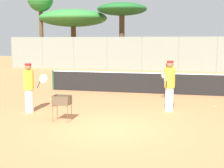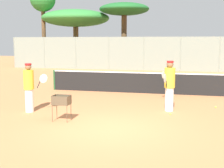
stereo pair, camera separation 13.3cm
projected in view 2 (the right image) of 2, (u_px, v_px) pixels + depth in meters
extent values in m
plane|color=#D37F4C|center=(109.00, 129.00, 9.38)|extent=(80.00, 80.00, 0.00)
cylinder|color=#26592D|center=(54.00, 80.00, 16.85)|extent=(0.10, 0.10, 1.07)
cube|color=black|center=(141.00, 83.00, 15.74)|extent=(9.50, 0.01, 1.01)
cube|color=white|center=(141.00, 73.00, 15.66)|extent=(9.50, 0.02, 0.06)
cylinder|color=gray|center=(14.00, 52.00, 30.86)|extent=(0.08, 0.08, 2.99)
cylinder|color=gray|center=(44.00, 53.00, 30.10)|extent=(0.08, 0.08, 2.99)
cylinder|color=gray|center=(76.00, 53.00, 29.35)|extent=(0.08, 0.08, 2.99)
cylinder|color=gray|center=(109.00, 53.00, 28.59)|extent=(0.08, 0.08, 2.99)
cylinder|color=gray|center=(144.00, 54.00, 27.83)|extent=(0.08, 0.08, 2.99)
cylinder|color=gray|center=(181.00, 54.00, 27.08)|extent=(0.08, 0.08, 2.99)
cylinder|color=gray|center=(220.00, 54.00, 26.32)|extent=(0.08, 0.08, 2.99)
cube|color=gray|center=(162.00, 54.00, 27.46)|extent=(29.00, 0.01, 2.99)
cylinder|color=brown|center=(44.00, 37.00, 32.30)|extent=(0.41, 0.41, 6.09)
cylinder|color=brown|center=(124.00, 42.00, 31.02)|extent=(0.53, 0.53, 5.11)
ellipsoid|color=#1E6028|center=(124.00, 9.00, 30.58)|extent=(4.89, 4.89, 1.22)
cylinder|color=brown|center=(76.00, 46.00, 33.08)|extent=(0.55, 0.55, 4.10)
ellipsoid|color=#338438|center=(76.00, 18.00, 32.68)|extent=(7.08, 7.08, 1.77)
cylinder|color=white|center=(29.00, 101.00, 11.60)|extent=(0.30, 0.30, 0.86)
cylinder|color=yellow|center=(29.00, 80.00, 11.49)|extent=(0.37, 0.37, 0.71)
sphere|color=#8C6647|center=(28.00, 67.00, 11.43)|extent=(0.23, 0.23, 0.23)
cylinder|color=red|center=(28.00, 64.00, 11.41)|extent=(0.24, 0.24, 0.06)
cylinder|color=black|center=(39.00, 85.00, 11.51)|extent=(0.15, 0.06, 0.27)
ellipsoid|color=silver|center=(43.00, 79.00, 11.47)|extent=(0.39, 0.11, 0.43)
cylinder|color=#26262D|center=(168.00, 90.00, 14.25)|extent=(0.27, 0.27, 0.77)
cylinder|color=yellow|center=(169.00, 75.00, 14.15)|extent=(0.34, 0.34, 0.64)
sphere|color=brown|center=(169.00, 66.00, 14.10)|extent=(0.21, 0.21, 0.21)
cylinder|color=red|center=(169.00, 64.00, 14.08)|extent=(0.22, 0.22, 0.05)
cylinder|color=black|center=(165.00, 79.00, 13.90)|extent=(0.08, 0.15, 0.27)
ellipsoid|color=silver|center=(163.00, 75.00, 13.73)|extent=(0.18, 0.38, 0.43)
cylinder|color=white|center=(169.00, 99.00, 11.75)|extent=(0.32, 0.32, 0.90)
cylinder|color=yellow|center=(170.00, 78.00, 11.64)|extent=(0.39, 0.39, 0.75)
sphere|color=#8C6647|center=(170.00, 64.00, 11.57)|extent=(0.24, 0.24, 0.24)
cylinder|color=red|center=(170.00, 62.00, 11.56)|extent=(0.25, 0.25, 0.06)
cylinder|color=black|center=(167.00, 84.00, 11.34)|extent=(0.06, 0.15, 0.27)
ellipsoid|color=silver|center=(165.00, 78.00, 11.14)|extent=(0.13, 0.39, 0.43)
cylinder|color=brown|center=(52.00, 113.00, 10.19)|extent=(0.02, 0.02, 0.56)
cylinder|color=brown|center=(67.00, 114.00, 10.07)|extent=(0.02, 0.02, 0.56)
cylinder|color=brown|center=(57.00, 111.00, 10.53)|extent=(0.02, 0.02, 0.56)
cylinder|color=brown|center=(71.00, 112.00, 10.42)|extent=(0.02, 0.02, 0.56)
cube|color=brown|center=(62.00, 104.00, 10.26)|extent=(0.55, 0.40, 0.01)
cube|color=brown|center=(59.00, 101.00, 10.05)|extent=(0.55, 0.01, 0.30)
cube|color=brown|center=(64.00, 99.00, 10.43)|extent=(0.55, 0.01, 0.30)
cube|color=brown|center=(54.00, 100.00, 10.31)|extent=(0.01, 0.40, 0.30)
cube|color=brown|center=(69.00, 100.00, 10.18)|extent=(0.01, 0.40, 0.30)
sphere|color=#D1E54C|center=(59.00, 101.00, 10.34)|extent=(0.07, 0.07, 0.07)
sphere|color=#D1E54C|center=(61.00, 103.00, 10.29)|extent=(0.07, 0.07, 0.07)
sphere|color=#D1E54C|center=(62.00, 102.00, 10.09)|extent=(0.07, 0.07, 0.07)
sphere|color=#D1E54C|center=(62.00, 101.00, 10.38)|extent=(0.07, 0.07, 0.07)
sphere|color=#D1E54C|center=(56.00, 103.00, 10.20)|extent=(0.07, 0.07, 0.07)
sphere|color=#D1E54C|center=(66.00, 103.00, 10.19)|extent=(0.07, 0.07, 0.07)
sphere|color=#D1E54C|center=(64.00, 101.00, 10.38)|extent=(0.07, 0.07, 0.07)
sphere|color=#D1E54C|center=(61.00, 101.00, 10.41)|extent=(0.07, 0.07, 0.07)
sphere|color=#D1E54C|center=(65.00, 102.00, 10.22)|extent=(0.07, 0.07, 0.07)
sphere|color=#D1E54C|center=(66.00, 104.00, 10.09)|extent=(0.07, 0.07, 0.07)
sphere|color=#D1E54C|center=(60.00, 101.00, 10.41)|extent=(0.07, 0.07, 0.07)
sphere|color=#D1E54C|center=(63.00, 101.00, 10.29)|extent=(0.07, 0.07, 0.07)
sphere|color=#D1E54C|center=(63.00, 103.00, 10.32)|extent=(0.07, 0.07, 0.07)
sphere|color=#D1E54C|center=(67.00, 103.00, 10.18)|extent=(0.07, 0.07, 0.07)
sphere|color=#D1E54C|center=(170.00, 114.00, 11.20)|extent=(0.07, 0.07, 0.07)
sphere|color=#D1E54C|center=(51.00, 99.00, 13.97)|extent=(0.07, 0.07, 0.07)
sphere|color=#D1E54C|center=(216.00, 107.00, 12.36)|extent=(0.07, 0.07, 0.07)
cube|color=#232328|center=(151.00, 63.00, 30.79)|extent=(4.20, 1.70, 0.90)
cube|color=#33383D|center=(149.00, 55.00, 30.73)|extent=(2.20, 1.50, 0.70)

